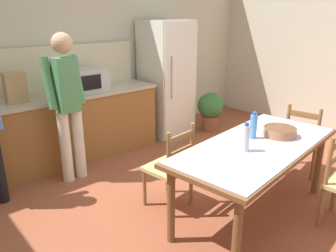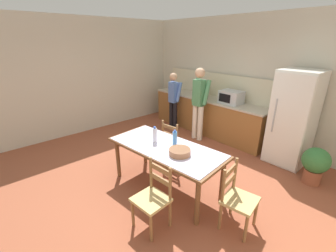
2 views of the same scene
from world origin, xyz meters
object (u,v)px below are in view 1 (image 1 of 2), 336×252
(microwave, at_px, (87,80))
(dining_table, at_px, (257,152))
(refrigerator, at_px, (167,79))
(potted_plant, at_px, (210,109))
(paper_bag, at_px, (15,88))
(bottle_off_centre, at_px, (253,126))
(bottle_near_centre, at_px, (246,138))
(person_at_counter, at_px, (67,101))
(serving_bowl, at_px, (280,131))
(chair_head_end, at_px, (303,140))
(chair_side_far_left, at_px, (171,168))

(microwave, xyz_separation_m, dining_table, (0.45, -2.44, -0.40))
(refrigerator, xyz_separation_m, potted_plant, (0.63, -0.43, -0.54))
(paper_bag, distance_m, bottle_off_centre, 2.75)
(bottle_near_centre, height_order, potted_plant, bottle_near_centre)
(refrigerator, height_order, person_at_counter, refrigerator)
(dining_table, bearing_deg, person_at_counter, 117.30)
(refrigerator, height_order, serving_bowl, refrigerator)
(serving_bowl, bearing_deg, microwave, 107.86)
(dining_table, height_order, bottle_off_centre, bottle_off_centre)
(person_at_counter, bearing_deg, chair_head_end, -128.50)
(microwave, height_order, serving_bowl, microwave)
(chair_head_end, relative_size, potted_plant, 1.36)
(paper_bag, height_order, bottle_near_centre, paper_bag)
(microwave, height_order, chair_head_end, microwave)
(chair_head_end, distance_m, potted_plant, 1.89)
(dining_table, height_order, chair_head_end, chair_head_end)
(bottle_near_centre, relative_size, chair_head_end, 0.30)
(bottle_off_centre, height_order, serving_bowl, bottle_off_centre)
(refrigerator, relative_size, chair_side_far_left, 2.04)
(microwave, distance_m, paper_bag, 0.94)
(paper_bag, bearing_deg, bottle_near_centre, -64.95)
(refrigerator, xyz_separation_m, chair_head_end, (0.28, -2.28, -0.48))
(chair_side_far_left, bearing_deg, bottle_near_centre, 104.65)
(microwave, distance_m, chair_head_end, 2.93)
(chair_side_far_left, bearing_deg, dining_table, 120.78)
(bottle_near_centre, height_order, person_at_counter, person_at_counter)
(refrigerator, distance_m, microwave, 1.43)
(bottle_near_centre, distance_m, bottle_off_centre, 0.35)
(microwave, distance_m, bottle_off_centre, 2.39)
(person_at_counter, bearing_deg, paper_bag, 37.89)
(bottle_near_centre, bearing_deg, person_at_counter, 111.10)
(potted_plant, bearing_deg, serving_bowl, -121.94)
(bottle_near_centre, distance_m, chair_head_end, 1.57)
(refrigerator, bearing_deg, potted_plant, -34.19)
(bottle_near_centre, xyz_separation_m, person_at_counter, (-0.75, 1.95, 0.09))
(paper_bag, height_order, serving_bowl, paper_bag)
(refrigerator, bearing_deg, bottle_near_centre, -116.31)
(microwave, height_order, person_at_counter, person_at_counter)
(serving_bowl, height_order, potted_plant, serving_bowl)
(microwave, height_order, bottle_near_centre, microwave)
(bottle_near_centre, relative_size, chair_side_far_left, 0.30)
(chair_head_end, height_order, chair_side_far_left, same)
(dining_table, relative_size, person_at_counter, 1.15)
(bottle_off_centre, bearing_deg, potted_plant, 51.02)
(microwave, relative_size, serving_bowl, 1.56)
(refrigerator, distance_m, bottle_off_centre, 2.47)
(bottle_near_centre, height_order, chair_side_far_left, bottle_near_centre)
(refrigerator, distance_m, bottle_near_centre, 2.73)
(microwave, bearing_deg, bottle_near_centre, -85.12)
(chair_head_end, bearing_deg, bottle_near_centre, 86.11)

